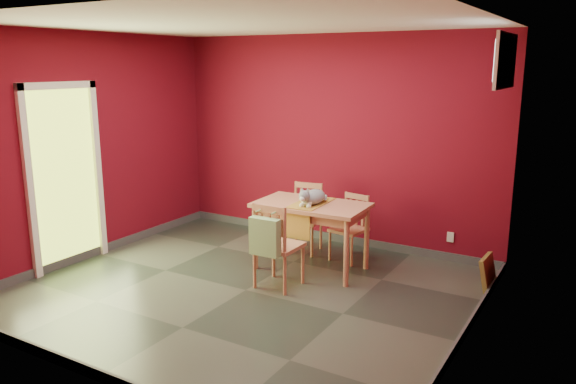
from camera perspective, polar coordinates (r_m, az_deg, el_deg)
The scene contains 13 objects.
ground at distance 6.01m, azimuth -4.31°, elevation -9.90°, with size 4.50×4.50×0.00m, color #2D342D.
room_shell at distance 5.99m, azimuth -4.31°, elevation -9.46°, with size 4.50×4.50×4.50m.
doorway at distance 6.92m, azimuth -21.79°, elevation 1.99°, with size 0.06×1.01×2.13m.
window at distance 5.61m, azimuth 21.19°, elevation 12.32°, with size 0.05×0.90×0.50m.
outlet_plate at distance 7.00m, azimuth 16.17°, elevation -4.42°, with size 0.08×0.01×0.12m, color silver.
dining_table at distance 6.38m, azimuth 2.38°, elevation -2.00°, with size 1.28×0.78×0.78m.
table_runner at distance 6.27m, azimuth 1.90°, elevation -1.83°, with size 0.35×0.68×0.34m.
chair_far_left at distance 7.07m, azimuth 1.72°, elevation -2.56°, with size 0.46×0.46×0.86m.
chair_far_right at distance 6.81m, azimuth 6.36°, elevation -3.54°, with size 0.43×0.43×0.79m.
chair_near at distance 5.91m, azimuth -1.16°, elevation -5.33°, with size 0.44×0.44×0.93m.
tote_bag at distance 5.69m, azimuth -2.36°, elevation -4.55°, with size 0.33×0.19×0.46m.
cat at distance 6.28m, azimuth 2.58°, elevation -0.23°, with size 0.24×0.47×0.23m, color slate, non-canonical shape.
picture_frame at distance 6.25m, azimuth 19.66°, elevation -7.86°, with size 0.14×0.38×0.38m.
Camera 1 is at (3.19, -4.53, 2.32)m, focal length 35.00 mm.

